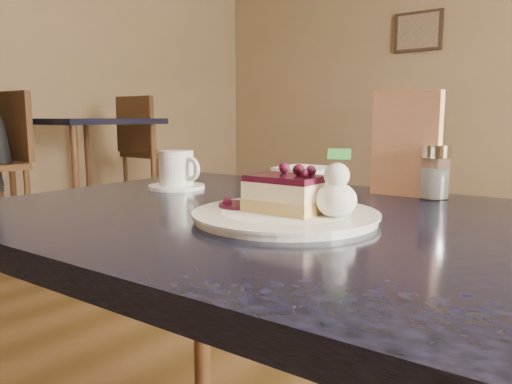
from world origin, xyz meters
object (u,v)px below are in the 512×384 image
Objects in this scene: main_table at (301,260)px; bg_table_far_left at (85,210)px; dessert_plate at (285,216)px; cheesecake_slice at (286,194)px; coffee_set at (177,172)px.

bg_table_far_left reaches higher than main_table.
dessert_plate is (0.00, -0.05, 0.08)m from main_table.
cheesecake_slice is (0.00, -0.05, 0.11)m from main_table.
dessert_plate is 0.03m from cheesecake_slice.
dessert_plate is at bearing -28.66° from bg_table_far_left.
bg_table_far_left reaches higher than coffee_set.
cheesecake_slice is at bearing -28.66° from bg_table_far_left.
main_table is 3.60m from bg_table_far_left.
cheesecake_slice is 0.39m from coffee_set.
dessert_plate is 0.13× the size of bg_table_far_left.
main_table is 0.09m from dessert_plate.
coffee_set reaches higher than main_table.
cheesecake_slice is 3.64m from bg_table_far_left.
bg_table_far_left is at bearing 150.03° from main_table.
coffee_set reaches higher than dessert_plate.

